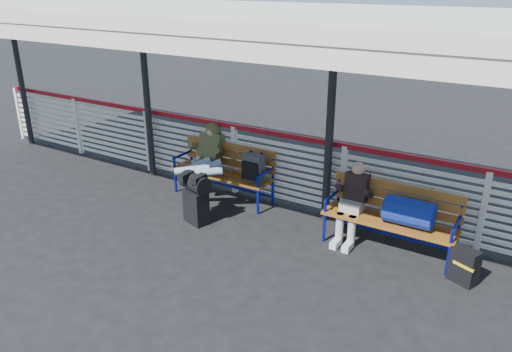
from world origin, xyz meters
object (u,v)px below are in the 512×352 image
Objects in this scene: bench_left at (233,167)px; traveler_man at (203,163)px; companion_person at (352,202)px; suitcase_side at (464,266)px; bench_right at (401,212)px; luggage_stack at (196,197)px.

traveler_man is (-0.34, -0.37, 0.11)m from bench_left.
suitcase_side is at bearing -10.54° from companion_person.
bench_right reaches higher than suitcase_side.
luggage_stack is 0.45× the size of bench_right.
bench_right is 0.69m from companion_person.
traveler_man is at bearing -178.59° from bench_right.
traveler_man reaches higher than suitcase_side.
luggage_stack is at bearing -165.73° from bench_right.
bench_left is 1.14× the size of traveler_man.
bench_left reaches higher than luggage_stack.
companion_person is at bearing -179.99° from bench_right.
companion_person reaches higher than bench_right.
companion_person is at bearing -167.06° from suitcase_side.
traveler_man reaches higher than luggage_stack.
bench_right is 3.26m from traveler_man.
suitcase_side is (0.91, -0.30, -0.38)m from bench_right.
bench_left is at bearing 174.40° from bench_right.
luggage_stack is 0.45× the size of bench_left.
companion_person reaches higher than suitcase_side.
bench_left is 1.57× the size of companion_person.
bench_right is 1.14× the size of traveler_man.
bench_right is 1.03m from suitcase_side.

